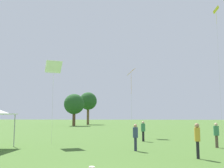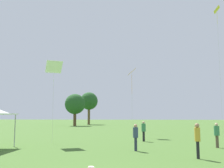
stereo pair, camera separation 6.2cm
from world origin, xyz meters
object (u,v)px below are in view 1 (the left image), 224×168
Objects in this scene: person_standing_4 at (216,133)px; person_standing_0 at (143,129)px; kite_4 at (54,68)px; distant_tree_1 at (88,101)px; distant_tree_0 at (74,104)px; kite_1 at (131,73)px; kite_0 at (216,16)px; person_standing_2 at (197,137)px; person_standing_3 at (135,135)px.

person_standing_0 is at bearing -32.26° from person_standing_4.
distant_tree_1 is at bearing -64.22° from kite_4.
person_standing_0 is 0.24× the size of distant_tree_0.
kite_1 is at bearing 68.97° from person_standing_0.
kite_0 is at bearing 5.78° from person_standing_0.
person_standing_4 is at bearing -62.78° from distant_tree_0.
person_standing_2 is 1.06× the size of person_standing_4.
kite_1 reaches higher than person_standing_2.
kite_0 is at bearing -102.04° from person_standing_4.
kite_0 is 37.75m from distant_tree_0.
person_standing_4 is 0.26× the size of kite_4.
kite_0 reaches higher than distant_tree_0.
person_standing_0 reaches higher than person_standing_4.
kite_0 is (9.28, 13.14, 12.71)m from person_standing_3.
distant_tree_0 is 0.86× the size of distant_tree_1.
kite_4 is at bearing -78.51° from distant_tree_0.
person_standing_3 is 0.23× the size of distant_tree_0.
kite_1 is (-1.17, 5.98, 5.94)m from person_standing_0.
person_standing_3 is 9.32m from kite_4.
kite_4 reaches higher than person_standing_2.
distant_tree_1 is at bearing -105.39° from person_standing_3.
distant_tree_0 is (-20.00, 38.89, 3.83)m from person_standing_4.
kite_1 is at bearing -64.46° from distant_tree_0.
person_standing_0 is at bearing -125.04° from person_standing_3.
kite_0 reaches higher than kite_1.
kite_1 reaches higher than person_standing_3.
kite_4 is (-6.18, -8.56, -0.81)m from kite_1.
distant_tree_1 is at bearing 82.12° from distant_tree_0.
person_standing_3 is at bearing 31.76° from kite_0.
person_standing_4 is 52.19m from distant_tree_1.
person_standing_2 is at bearing 165.12° from kite_4.
kite_4 is at bearing 7.22° from kite_0.
kite_1 is at bearing -107.68° from kite_4.
distant_tree_0 is 9.75m from distant_tree_1.
person_standing_4 is at bearing -114.84° from person_standing_2.
distant_tree_0 is (-23.65, 28.06, -8.88)m from kite_0.
person_standing_4 is at bearing 48.38° from kite_0.
person_standing_2 is (2.68, -9.11, 0.08)m from person_standing_0.
distant_tree_1 reaches higher than kite_1.
kite_4 is (-7.36, -2.58, 5.13)m from person_standing_0.
person_standing_2 is at bearing 71.39° from person_standing_4.
kite_1 is (-9.87, -0.80, -6.74)m from kite_0.
distant_tree_1 reaches higher than person_standing_2.
kite_0 reaches higher than person_standing_4.
person_standing_2 is 5.58m from person_standing_4.
kite_0 reaches higher than person_standing_3.
distant_tree_1 is (-13.63, 44.41, 5.00)m from person_standing_0.
person_standing_2 is 21.15m from kite_0.
person_standing_4 is 13.51m from kite_4.
kite_4 reaches higher than person_standing_0.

